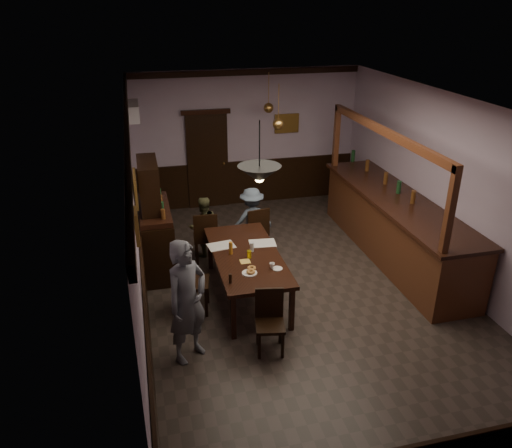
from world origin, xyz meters
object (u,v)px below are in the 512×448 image
object	(u,v)px
person_standing	(187,302)
coffee_cup	(272,265)
chair_side	(188,278)
dining_table	(247,258)
chair_near	(270,318)
pendant_iron	(259,174)
pendant_brass_far	(268,108)
pendant_brass_mid	(278,124)
bar_counter	(394,225)
chair_far_right	(256,230)
person_seated_left	(203,227)
person_seated_right	(252,220)
sideboard	(155,227)
chair_far_left	(206,235)
soda_can	(249,254)

from	to	relation	value
person_standing	coffee_cup	bearing A→B (deg)	-7.69
chair_side	coffee_cup	bearing A→B (deg)	-94.04
dining_table	chair_near	xyz separation A→B (m)	(0.01, -1.33, -0.21)
pendant_iron	pendant_brass_far	xyz separation A→B (m)	(1.20, 4.02, -0.01)
person_standing	pendant_brass_mid	distance (m)	3.96
bar_counter	pendant_brass_far	xyz separation A→B (m)	(-1.69, 2.52, 1.69)
chair_far_right	person_seated_left	size ratio (longest dim) A/B	0.85
person_seated_right	bar_counter	bearing A→B (deg)	154.12
dining_table	chair_near	world-z (taller)	chair_near
chair_far_right	sideboard	xyz separation A→B (m)	(-1.78, -0.01, 0.26)
chair_near	person_seated_right	bearing A→B (deg)	91.74
chair_far_left	person_seated_left	size ratio (longest dim) A/B	0.85
chair_far_right	pendant_iron	size ratio (longest dim) A/B	1.21
bar_counter	pendant_brass_far	distance (m)	3.48
pendant_brass_mid	person_standing	bearing A→B (deg)	-123.79
person_seated_left	dining_table	bearing A→B (deg)	91.43
chair_near	soda_can	bearing A→B (deg)	100.29
pendant_brass_mid	pendant_brass_far	world-z (taller)	same
pendant_brass_mid	chair_far_left	bearing A→B (deg)	-159.58
person_standing	pendant_brass_mid	bearing A→B (deg)	19.41
chair_near	person_seated_right	world-z (taller)	person_seated_right
chair_far_right	chair_far_left	bearing A→B (deg)	-10.75
chair_near	sideboard	world-z (taller)	sideboard
soda_can	pendant_brass_far	xyz separation A→B (m)	(1.19, 3.35, 1.49)
chair_far_right	person_seated_right	xyz separation A→B (m)	(-0.01, 0.28, 0.09)
dining_table	coffee_cup	size ratio (longest dim) A/B	27.50
person_standing	person_seated_left	bearing A→B (deg)	41.12
person_standing	sideboard	size ratio (longest dim) A/B	0.87
person_standing	person_seated_right	world-z (taller)	person_standing
sideboard	bar_counter	world-z (taller)	bar_counter
coffee_cup	soda_can	world-z (taller)	soda_can
chair_far_left	pendant_brass_mid	distance (m)	2.36
pendant_brass_mid	sideboard	bearing A→B (deg)	-166.49
pendant_brass_mid	pendant_brass_far	distance (m)	1.42
person_seated_right	bar_counter	size ratio (longest dim) A/B	0.29
person_seated_left	chair_side	bearing A→B (deg)	59.67
chair_side	person_standing	bearing A→B (deg)	-174.68
chair_side	soda_can	xyz separation A→B (m)	(0.95, 0.06, 0.25)
bar_counter	pendant_brass_mid	distance (m)	2.77
dining_table	pendant_iron	xyz separation A→B (m)	(0.00, -0.80, 1.63)
chair_far_right	pendant_iron	xyz separation A→B (m)	(-0.46, -2.07, 1.78)
person_seated_right	pendant_brass_far	world-z (taller)	pendant_brass_far
person_seated_left	soda_can	xyz separation A→B (m)	(0.47, -1.67, 0.24)
dining_table	bar_counter	distance (m)	2.98
chair_far_right	person_seated_right	distance (m)	0.29
person_seated_right	soda_can	xyz separation A→B (m)	(-0.43, -1.67, 0.20)
chair_side	coffee_cup	world-z (taller)	chair_side
coffee_cup	sideboard	world-z (taller)	sideboard
bar_counter	pendant_iron	xyz separation A→B (m)	(-2.89, -1.50, 1.70)
chair_side	pendant_brass_far	xyz separation A→B (m)	(2.13, 3.40, 1.74)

